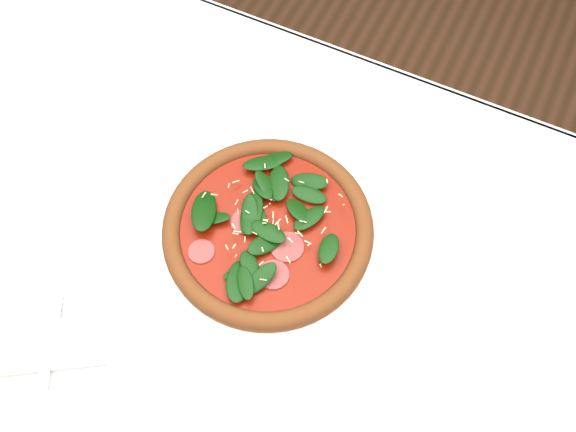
% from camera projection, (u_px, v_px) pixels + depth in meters
% --- Properties ---
extents(ground, '(6.00, 6.00, 0.00)m').
position_uv_depth(ground, '(261.00, 400.00, 1.48)').
color(ground, brown).
rests_on(ground, ground).
extents(dining_table, '(1.21, 0.81, 0.75)m').
position_uv_depth(dining_table, '(244.00, 304.00, 0.90)').
color(dining_table, silver).
rests_on(dining_table, ground).
extents(plate, '(0.31, 0.31, 0.01)m').
position_uv_depth(plate, '(268.00, 234.00, 0.83)').
color(plate, white).
rests_on(plate, dining_table).
extents(pizza, '(0.33, 0.33, 0.03)m').
position_uv_depth(pizza, '(268.00, 227.00, 0.82)').
color(pizza, brown).
rests_on(pizza, plate).
extents(napkin, '(0.14, 0.12, 0.01)m').
position_uv_depth(napkin, '(51.00, 346.00, 0.76)').
color(napkin, silver).
rests_on(napkin, dining_table).
extents(fork, '(0.08, 0.14, 0.00)m').
position_uv_depth(fork, '(53.00, 323.00, 0.77)').
color(fork, silver).
rests_on(fork, napkin).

